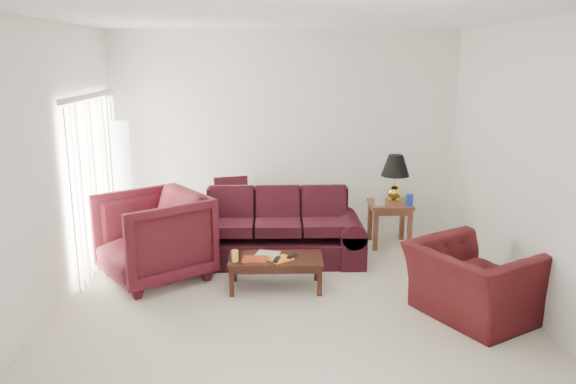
# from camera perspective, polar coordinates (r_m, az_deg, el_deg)

# --- Properties ---
(floor) EXTENTS (5.00, 5.00, 0.00)m
(floor) POSITION_cam_1_polar(r_m,az_deg,el_deg) (6.25, 0.21, -11.26)
(floor) COLOR beige
(floor) RESTS_ON ground
(blinds) EXTENTS (0.10, 2.00, 2.16)m
(blinds) POSITION_cam_1_polar(r_m,az_deg,el_deg) (7.48, -18.96, 0.92)
(blinds) COLOR silver
(blinds) RESTS_ON ground
(sofa) EXTENTS (2.26, 1.07, 0.91)m
(sofa) POSITION_cam_1_polar(r_m,az_deg,el_deg) (7.34, -1.03, -3.63)
(sofa) COLOR black
(sofa) RESTS_ON ground
(throw_pillow) EXTENTS (0.51, 0.34, 0.49)m
(throw_pillow) POSITION_cam_1_polar(r_m,az_deg,el_deg) (8.02, -5.78, -0.09)
(throw_pillow) COLOR black
(throw_pillow) RESTS_ON sofa
(end_table) EXTENTS (0.63, 0.63, 0.63)m
(end_table) POSITION_cam_1_polar(r_m,az_deg,el_deg) (8.11, 10.25, -3.19)
(end_table) COLOR brown
(end_table) RESTS_ON ground
(table_lamp) EXTENTS (0.42, 0.42, 0.67)m
(table_lamp) POSITION_cam_1_polar(r_m,az_deg,el_deg) (8.03, 10.81, 1.38)
(table_lamp) COLOR gold
(table_lamp) RESTS_ON end_table
(clock) EXTENTS (0.14, 0.06, 0.14)m
(clock) POSITION_cam_1_polar(r_m,az_deg,el_deg) (7.81, 9.31, -0.90)
(clock) COLOR white
(clock) RESTS_ON end_table
(blue_canister) EXTENTS (0.11, 0.11, 0.16)m
(blue_canister) POSITION_cam_1_polar(r_m,az_deg,el_deg) (7.87, 12.25, -0.82)
(blue_canister) COLOR #1934A2
(blue_canister) RESTS_ON end_table
(picture_frame) EXTENTS (0.15, 0.18, 0.06)m
(picture_frame) POSITION_cam_1_polar(r_m,az_deg,el_deg) (8.13, 9.23, -0.19)
(picture_frame) COLOR silver
(picture_frame) RESTS_ON end_table
(floor_lamp) EXTENTS (0.36, 0.36, 1.79)m
(floor_lamp) POSITION_cam_1_polar(r_m,az_deg,el_deg) (8.27, -16.42, 0.93)
(floor_lamp) COLOR white
(floor_lamp) RESTS_ON ground
(armchair_left) EXTENTS (1.60, 1.59, 1.06)m
(armchair_left) POSITION_cam_1_polar(r_m,az_deg,el_deg) (6.92, -13.52, -4.44)
(armchair_left) COLOR #3E0E15
(armchair_left) RESTS_ON ground
(armchair_right) EXTENTS (1.46, 1.51, 0.76)m
(armchair_right) POSITION_cam_1_polar(r_m,az_deg,el_deg) (6.12, 18.31, -8.70)
(armchair_right) COLOR #3C0D10
(armchair_right) RESTS_ON ground
(coffee_table) EXTENTS (1.20, 0.91, 0.38)m
(coffee_table) POSITION_cam_1_polar(r_m,az_deg,el_deg) (6.57, -1.27, -8.21)
(coffee_table) COLOR black
(coffee_table) RESTS_ON ground
(magazine_red) EXTENTS (0.29, 0.23, 0.02)m
(magazine_red) POSITION_cam_1_polar(r_m,az_deg,el_deg) (6.44, -3.40, -6.82)
(magazine_red) COLOR #B23A11
(magazine_red) RESTS_ON coffee_table
(magazine_white) EXTENTS (0.31, 0.27, 0.02)m
(magazine_white) POSITION_cam_1_polar(r_m,az_deg,el_deg) (6.59, -2.06, -6.30)
(magazine_white) COLOR beige
(magazine_white) RESTS_ON coffee_table
(magazine_orange) EXTENTS (0.32, 0.31, 0.01)m
(magazine_orange) POSITION_cam_1_polar(r_m,az_deg,el_deg) (6.42, -0.76, -6.84)
(magazine_orange) COLOR orange
(magazine_orange) RESTS_ON coffee_table
(remote_a) EXTENTS (0.09, 0.18, 0.02)m
(remote_a) POSITION_cam_1_polar(r_m,az_deg,el_deg) (6.36, -1.15, -6.85)
(remote_a) COLOR black
(remote_a) RESTS_ON coffee_table
(remote_b) EXTENTS (0.12, 0.17, 0.02)m
(remote_b) POSITION_cam_1_polar(r_m,az_deg,el_deg) (6.48, 0.40, -6.48)
(remote_b) COLOR black
(remote_b) RESTS_ON coffee_table
(yellow_glass) EXTENTS (0.08, 0.08, 0.13)m
(yellow_glass) POSITION_cam_1_polar(r_m,az_deg,el_deg) (6.38, -5.41, -6.48)
(yellow_glass) COLOR yellow
(yellow_glass) RESTS_ON coffee_table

